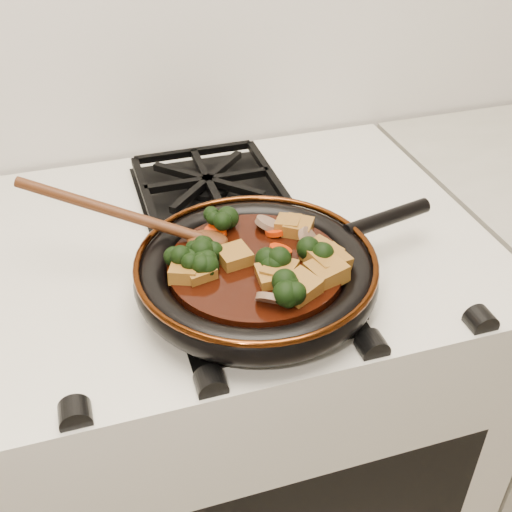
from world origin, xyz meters
name	(u,v)px	position (x,y,z in m)	size (l,w,h in m)	color
stove	(236,429)	(0.00, 1.69, 0.45)	(0.76, 0.60, 0.90)	silver
burner_grate_front	(258,287)	(0.00, 1.55, 0.91)	(0.23, 0.23, 0.03)	black
burner_grate_back	(208,185)	(0.00, 1.83, 0.91)	(0.23, 0.23, 0.03)	black
skillet	(258,272)	(0.00, 1.54, 0.94)	(0.44, 0.31, 0.05)	black
braising_sauce	(256,269)	(0.00, 1.54, 0.95)	(0.23, 0.23, 0.02)	black
tofu_cube_0	(322,254)	(0.08, 1.53, 0.97)	(0.04, 0.04, 0.02)	#8C5E20
tofu_cube_1	(327,272)	(0.07, 1.49, 0.97)	(0.04, 0.04, 0.02)	#8C5E20
tofu_cube_2	(184,272)	(-0.10, 1.54, 0.97)	(0.03, 0.04, 0.02)	#8C5E20
tofu_cube_3	(274,276)	(0.00, 1.50, 0.97)	(0.04, 0.04, 0.02)	#8C5E20
tofu_cube_4	(328,261)	(0.08, 1.51, 0.97)	(0.04, 0.05, 0.02)	#8C5E20
tofu_cube_5	(280,273)	(0.01, 1.51, 0.97)	(0.04, 0.04, 0.02)	#8C5E20
tofu_cube_6	(200,273)	(-0.08, 1.54, 0.97)	(0.04, 0.03, 0.02)	#8C5E20
tofu_cube_7	(300,289)	(0.03, 1.47, 0.97)	(0.04, 0.04, 0.02)	#8C5E20
tofu_cube_8	(288,225)	(0.06, 1.60, 0.97)	(0.04, 0.03, 0.02)	#8C5E20
tofu_cube_9	(234,257)	(-0.03, 1.55, 0.97)	(0.04, 0.04, 0.02)	#8C5E20
tofu_cube_10	(298,228)	(0.07, 1.59, 0.97)	(0.04, 0.04, 0.02)	#8C5E20
broccoli_floret_0	(274,264)	(0.01, 1.52, 0.97)	(0.06, 0.06, 0.05)	black
broccoli_floret_1	(205,251)	(-0.06, 1.58, 0.97)	(0.06, 0.06, 0.05)	black
broccoli_floret_2	(313,257)	(0.06, 1.52, 0.97)	(0.06, 0.06, 0.05)	black
broccoli_floret_3	(295,294)	(0.02, 1.46, 0.97)	(0.06, 0.06, 0.05)	black
broccoli_floret_4	(182,257)	(-0.09, 1.57, 0.97)	(0.05, 0.05, 0.05)	black
broccoli_floret_5	(223,223)	(-0.03, 1.63, 0.97)	(0.06, 0.06, 0.06)	black
broccoli_floret_6	(200,264)	(-0.08, 1.55, 0.97)	(0.06, 0.06, 0.05)	black
carrot_coin_0	(225,223)	(-0.02, 1.64, 0.96)	(0.03, 0.03, 0.01)	red
carrot_coin_1	(280,250)	(0.03, 1.55, 0.96)	(0.03, 0.03, 0.01)	red
carrot_coin_2	(202,241)	(-0.06, 1.61, 0.96)	(0.03, 0.03, 0.01)	red
carrot_coin_3	(215,233)	(-0.04, 1.62, 0.96)	(0.03, 0.03, 0.01)	red
carrot_coin_4	(276,231)	(0.04, 1.60, 0.96)	(0.03, 0.03, 0.01)	red
carrot_coin_5	(266,269)	(0.00, 1.52, 0.96)	(0.03, 0.03, 0.01)	red
mushroom_slice_0	(270,299)	(-0.01, 1.46, 0.97)	(0.04, 0.04, 0.01)	brown
mushroom_slice_1	(268,224)	(0.03, 1.61, 0.97)	(0.04, 0.04, 0.01)	brown
mushroom_slice_2	(309,240)	(0.07, 1.56, 0.97)	(0.04, 0.04, 0.01)	brown
wooden_spoon	(151,223)	(-0.12, 1.64, 0.98)	(0.16, 0.10, 0.26)	#4B2410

